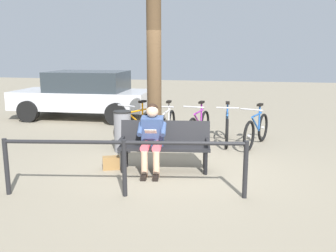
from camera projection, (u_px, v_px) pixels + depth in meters
name	position (u px, v px, depth m)	size (l,w,h in m)	color
ground_plane	(177.00, 168.00, 6.76)	(40.00, 40.00, 0.00)	gray
bench	(165.00, 142.00, 6.61)	(1.65, 0.70, 0.87)	black
person_reading	(152.00, 135.00, 6.43)	(0.53, 0.80, 1.20)	#334772
handbag	(111.00, 163.00, 6.67)	(0.30, 0.14, 0.24)	olive
tree_trunk	(154.00, 77.00, 7.68)	(0.30, 0.30, 3.13)	#4C3823
litter_bin	(123.00, 131.00, 7.80)	(0.38, 0.38, 0.87)	slate
bicycle_blue	(256.00, 130.00, 8.26)	(0.66, 1.61, 0.94)	black
bicycle_orange	(227.00, 128.00, 8.55)	(0.48, 1.68, 0.94)	black
bicycle_purple	(199.00, 127.00, 8.65)	(0.48, 1.67, 0.94)	black
bicycle_green	(167.00, 126.00, 8.72)	(0.48, 1.68, 0.94)	black
bicycle_silver	(138.00, 125.00, 8.79)	(0.73, 1.58, 0.94)	black
railing_fence	(124.00, 156.00, 5.35)	(3.51, 0.65, 0.85)	black
parked_car	(85.00, 94.00, 11.62)	(4.27, 2.15, 1.47)	silver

